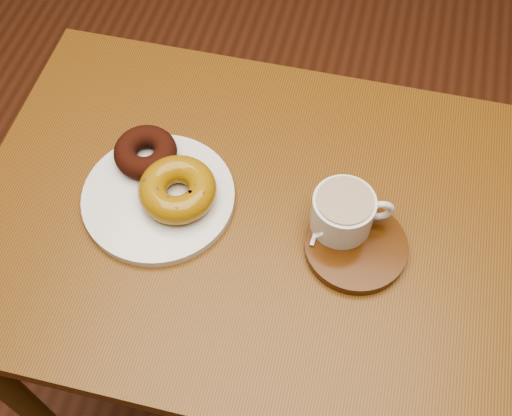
% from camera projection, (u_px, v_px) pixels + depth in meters
% --- Properties ---
extents(ground, '(6.00, 6.00, 0.00)m').
position_uv_depth(ground, '(195.00, 344.00, 1.78)').
color(ground, brown).
rests_on(ground, ground).
extents(cafe_table, '(0.89, 0.68, 0.83)m').
position_uv_depth(cafe_table, '(245.00, 251.00, 1.15)').
color(cafe_table, brown).
rests_on(cafe_table, ground).
extents(donut_plate, '(0.30, 0.30, 0.02)m').
position_uv_depth(donut_plate, '(159.00, 197.00, 1.04)').
color(donut_plate, silver).
rests_on(donut_plate, cafe_table).
extents(donut_cinnamon, '(0.11, 0.11, 0.04)m').
position_uv_depth(donut_cinnamon, '(146.00, 152.00, 1.06)').
color(donut_cinnamon, black).
rests_on(donut_cinnamon, donut_plate).
extents(donut_caramel, '(0.13, 0.13, 0.05)m').
position_uv_depth(donut_caramel, '(177.00, 189.00, 1.01)').
color(donut_caramel, '#966C10').
rests_on(donut_caramel, donut_plate).
extents(saucer, '(0.17, 0.17, 0.02)m').
position_uv_depth(saucer, '(355.00, 246.00, 0.99)').
color(saucer, '#3D1E08').
rests_on(saucer, cafe_table).
extents(coffee_cup, '(0.13, 0.10, 0.07)m').
position_uv_depth(coffee_cup, '(344.00, 212.00, 0.98)').
color(coffee_cup, silver).
rests_on(coffee_cup, saucer).
extents(teaspoon, '(0.02, 0.10, 0.01)m').
position_uv_depth(teaspoon, '(324.00, 204.00, 1.02)').
color(teaspoon, silver).
rests_on(teaspoon, saucer).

